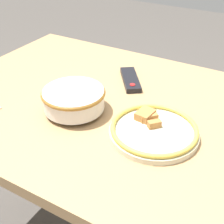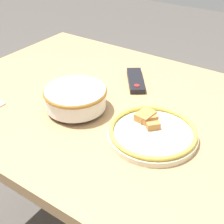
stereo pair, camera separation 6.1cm
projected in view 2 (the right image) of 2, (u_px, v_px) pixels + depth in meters
The scene contains 4 objects.
dining_table at pixel (110, 123), 1.15m from camera, with size 1.25×0.90×0.75m.
noodle_bowl at pixel (76, 98), 1.03m from camera, with size 0.21×0.21×0.08m.
food_plate at pixel (152, 132), 0.93m from camera, with size 0.27×0.27×0.04m.
tv_remote at pixel (135, 80), 1.21m from camera, with size 0.15×0.18×0.02m.
Camera 2 is at (0.53, -0.77, 1.33)m, focal length 50.00 mm.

